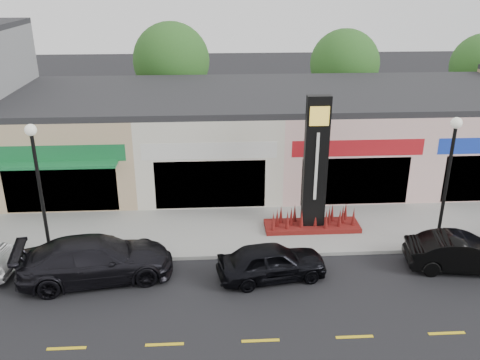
{
  "coord_description": "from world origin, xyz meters",
  "views": [
    {
      "loc": [
        -1.41,
        -15.81,
        10.68
      ],
      "look_at": [
        -0.23,
        4.0,
        2.63
      ],
      "focal_mm": 38.0,
      "sensor_mm": 36.0,
      "label": 1
    }
  ],
  "objects_px": {
    "lamp_east_near": "(449,170)",
    "car_black_conv": "(463,253)",
    "lamp_west_near": "(38,179)",
    "car_black_sedan": "(272,262)",
    "car_dark_sedan": "(96,259)",
    "pylon_sign": "(314,184)"
  },
  "relations": [
    {
      "from": "pylon_sign",
      "to": "lamp_east_near",
      "type": "bearing_deg",
      "value": -18.75
    },
    {
      "from": "lamp_west_near",
      "to": "car_dark_sedan",
      "type": "xyz_separation_m",
      "value": [
        2.2,
        -1.6,
        -2.65
      ]
    },
    {
      "from": "pylon_sign",
      "to": "car_black_sedan",
      "type": "relative_size",
      "value": 1.47
    },
    {
      "from": "lamp_west_near",
      "to": "pylon_sign",
      "type": "xyz_separation_m",
      "value": [
        11.0,
        1.7,
        -1.2
      ]
    },
    {
      "from": "pylon_sign",
      "to": "car_dark_sedan",
      "type": "distance_m",
      "value": 9.51
    },
    {
      "from": "pylon_sign",
      "to": "car_dark_sedan",
      "type": "bearing_deg",
      "value": -159.48
    },
    {
      "from": "pylon_sign",
      "to": "car_black_sedan",
      "type": "height_order",
      "value": "pylon_sign"
    },
    {
      "from": "lamp_west_near",
      "to": "car_dark_sedan",
      "type": "bearing_deg",
      "value": -36.02
    },
    {
      "from": "lamp_west_near",
      "to": "pylon_sign",
      "type": "bearing_deg",
      "value": 8.77
    },
    {
      "from": "lamp_east_near",
      "to": "car_black_sedan",
      "type": "bearing_deg",
      "value": -164.9
    },
    {
      "from": "pylon_sign",
      "to": "car_dark_sedan",
      "type": "height_order",
      "value": "pylon_sign"
    },
    {
      "from": "lamp_west_near",
      "to": "car_black_sedan",
      "type": "distance_m",
      "value": 9.4
    },
    {
      "from": "car_dark_sedan",
      "to": "lamp_east_near",
      "type": "bearing_deg",
      "value": -92.81
    },
    {
      "from": "car_black_conv",
      "to": "lamp_west_near",
      "type": "bearing_deg",
      "value": 91.89
    },
    {
      "from": "lamp_east_near",
      "to": "pylon_sign",
      "type": "relative_size",
      "value": 0.91
    },
    {
      "from": "car_dark_sedan",
      "to": "lamp_west_near",
      "type": "bearing_deg",
      "value": 44.57
    },
    {
      "from": "lamp_east_near",
      "to": "car_black_sedan",
      "type": "distance_m",
      "value": 8.0
    },
    {
      "from": "lamp_west_near",
      "to": "car_black_conv",
      "type": "xyz_separation_m",
      "value": [
        16.19,
        -1.77,
        -2.78
      ]
    },
    {
      "from": "lamp_west_near",
      "to": "car_black_conv",
      "type": "relative_size",
      "value": 1.29
    },
    {
      "from": "pylon_sign",
      "to": "car_black_conv",
      "type": "height_order",
      "value": "pylon_sign"
    },
    {
      "from": "lamp_east_near",
      "to": "car_black_conv",
      "type": "distance_m",
      "value": 3.3
    },
    {
      "from": "car_dark_sedan",
      "to": "car_black_sedan",
      "type": "distance_m",
      "value": 6.57
    }
  ]
}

